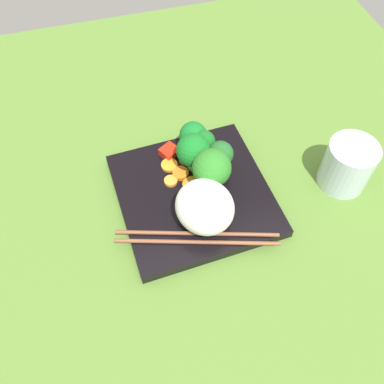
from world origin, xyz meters
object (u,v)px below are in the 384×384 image
drinking_glass (347,165)px  square_plate (194,194)px  broccoli_floret_1 (193,151)px  chopstick_pair (197,238)px  carrot_slice_2 (204,176)px  rice_mound (205,207)px

drinking_glass → square_plate: bearing=81.9°
broccoli_floret_1 → chopstick_pair: size_ratio=0.31×
square_plate → carrot_slice_2: (2.39, -2.39, 1.13)cm
carrot_slice_2 → square_plate: bearing=135.1°
carrot_slice_2 → drinking_glass: bearing=-104.8°
broccoli_floret_1 → chopstick_pair: bearing=166.3°
drinking_glass → rice_mound: bearing=95.0°
broccoli_floret_1 → chopstick_pair: 14.07cm
chopstick_pair → drinking_glass: drinking_glass is taller
carrot_slice_2 → drinking_glass: (-5.92, -22.49, 2.21)cm
chopstick_pair → drinking_glass: (4.94, -26.82, 2.17)cm
rice_mound → broccoli_floret_1: 10.37cm
rice_mound → carrot_slice_2: rice_mound is taller
square_plate → rice_mound: 7.39cm
broccoli_floret_1 → drinking_glass: size_ratio=0.89×
carrot_slice_2 → chopstick_pair: 11.70cm
square_plate → chopstick_pair: (-8.47, 1.94, 1.17)cm
rice_mound → drinking_glass: bearing=-85.0°
square_plate → rice_mound: bearing=-179.3°
drinking_glass → broccoli_floret_1: bearing=71.1°
square_plate → rice_mound: (-5.71, -0.06, 4.70)cm
rice_mound → carrot_slice_2: size_ratio=3.54×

